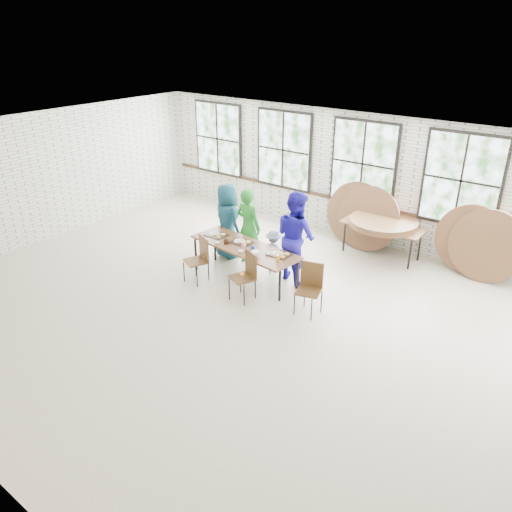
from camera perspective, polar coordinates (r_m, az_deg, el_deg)
The scene contains 13 objects.
room at distance 11.84m, azimuth 12.14°, elevation 10.08°, with size 12.00×12.00×12.00m.
dining_table at distance 10.00m, azimuth -1.32°, elevation 0.88°, with size 2.47×1.05×0.74m.
chair_near_left at distance 10.07m, azimuth -6.43°, elevation 0.07°, with size 0.55×0.54×0.95m.
chair_near_right at distance 9.35m, azimuth -1.08°, elevation -1.81°, with size 0.55×0.54×0.95m.
chair_spare at distance 8.99m, azimuth 6.21°, elevation -3.17°, with size 0.52×0.51×0.95m.
adult_teal at distance 11.00m, azimuth -3.31°, elevation 4.02°, with size 0.82×0.53×1.68m, color #154452.
adult_green at distance 10.64m, azimuth -0.88°, elevation 3.37°, with size 0.62×0.41×1.70m, color #228127.
toddler at distance 10.43m, azimuth 2.00°, elevation 0.56°, with size 0.60×0.34×0.92m, color #162446.
adult_blue at distance 9.97m, azimuth 4.55°, elevation 2.25°, with size 0.91×0.71×1.87m, color #1E17A3.
storage_table at distance 11.39m, azimuth 14.28°, elevation 3.20°, with size 1.81×0.77×0.74m.
tabletop_clutter at distance 9.88m, azimuth -1.07°, elevation 1.06°, with size 2.05×0.59×0.11m.
round_tops_stacked at distance 11.35m, azimuth 14.35°, elevation 3.75°, with size 1.50×1.50×0.13m.
round_tops_leaning at distance 11.36m, azimuth 17.88°, elevation 2.95°, with size 4.44×0.50×1.50m.
Camera 1 is at (4.85, -5.94, 4.81)m, focal length 35.00 mm.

